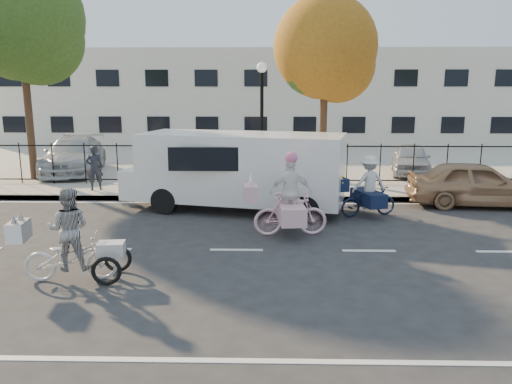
{
  "coord_description": "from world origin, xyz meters",
  "views": [
    {
      "loc": [
        0.68,
        -10.8,
        3.6
      ],
      "look_at": [
        0.42,
        1.2,
        1.1
      ],
      "focal_mm": 35.0,
      "sensor_mm": 36.0,
      "label": 1
    }
  ],
  "objects_px": {
    "lamppost": "(262,103)",
    "lot_car_a": "(74,155)",
    "gold_sedan": "(477,184)",
    "pedestrian": "(95,168)",
    "white_van": "(238,168)",
    "bull_bike": "(368,192)",
    "lot_car_c": "(211,152)",
    "unicorn_bike": "(289,205)",
    "zebra_trike": "(70,245)",
    "lot_car_d": "(411,159)"
  },
  "relations": [
    {
      "from": "lamppost",
      "to": "lot_car_a",
      "type": "distance_m",
      "value": 8.59
    },
    {
      "from": "gold_sedan",
      "to": "pedestrian",
      "type": "xyz_separation_m",
      "value": [
        -12.42,
        1.51,
        0.21
      ]
    },
    {
      "from": "white_van",
      "to": "gold_sedan",
      "type": "relative_size",
      "value": 1.66
    },
    {
      "from": "bull_bike",
      "to": "lot_car_c",
      "type": "relative_size",
      "value": 0.44
    },
    {
      "from": "unicorn_bike",
      "to": "lot_car_c",
      "type": "distance_m",
      "value": 10.01
    },
    {
      "from": "zebra_trike",
      "to": "lot_car_c",
      "type": "distance_m",
      "value": 12.67
    },
    {
      "from": "zebra_trike",
      "to": "bull_bike",
      "type": "xyz_separation_m",
      "value": [
        6.59,
        5.02,
        0.0
      ]
    },
    {
      "from": "zebra_trike",
      "to": "gold_sedan",
      "type": "distance_m",
      "value": 12.04
    },
    {
      "from": "zebra_trike",
      "to": "unicorn_bike",
      "type": "distance_m",
      "value": 5.24
    },
    {
      "from": "lamppost",
      "to": "unicorn_bike",
      "type": "height_order",
      "value": "lamppost"
    },
    {
      "from": "white_van",
      "to": "lot_car_d",
      "type": "bearing_deg",
      "value": 53.71
    },
    {
      "from": "white_van",
      "to": "lot_car_d",
      "type": "xyz_separation_m",
      "value": [
        6.74,
        5.76,
        -0.5
      ]
    },
    {
      "from": "zebra_trike",
      "to": "lot_car_c",
      "type": "bearing_deg",
      "value": -12.92
    },
    {
      "from": "unicorn_bike",
      "to": "white_van",
      "type": "height_order",
      "value": "white_van"
    },
    {
      "from": "lamppost",
      "to": "pedestrian",
      "type": "xyz_separation_m",
      "value": [
        -5.74,
        -0.79,
        -2.19
      ]
    },
    {
      "from": "unicorn_bike",
      "to": "lot_car_a",
      "type": "xyz_separation_m",
      "value": [
        -8.56,
        8.39,
        0.1
      ]
    },
    {
      "from": "zebra_trike",
      "to": "lot_car_d",
      "type": "distance_m",
      "value": 14.92
    },
    {
      "from": "gold_sedan",
      "to": "bull_bike",
      "type": "bearing_deg",
      "value": 115.35
    },
    {
      "from": "gold_sedan",
      "to": "lot_car_a",
      "type": "height_order",
      "value": "lot_car_a"
    },
    {
      "from": "zebra_trike",
      "to": "bull_bike",
      "type": "height_order",
      "value": "zebra_trike"
    },
    {
      "from": "lamppost",
      "to": "gold_sedan",
      "type": "relative_size",
      "value": 1.04
    },
    {
      "from": "unicorn_bike",
      "to": "lot_car_a",
      "type": "relative_size",
      "value": 0.42
    },
    {
      "from": "gold_sedan",
      "to": "lot_car_d",
      "type": "height_order",
      "value": "gold_sedan"
    },
    {
      "from": "unicorn_bike",
      "to": "lot_car_c",
      "type": "relative_size",
      "value": 0.47
    },
    {
      "from": "bull_bike",
      "to": "gold_sedan",
      "type": "relative_size",
      "value": 0.47
    },
    {
      "from": "unicorn_bike",
      "to": "lot_car_a",
      "type": "height_order",
      "value": "unicorn_bike"
    },
    {
      "from": "lamppost",
      "to": "white_van",
      "type": "height_order",
      "value": "lamppost"
    },
    {
      "from": "white_van",
      "to": "lot_car_c",
      "type": "height_order",
      "value": "white_van"
    },
    {
      "from": "zebra_trike",
      "to": "white_van",
      "type": "relative_size",
      "value": 0.31
    },
    {
      "from": "lamppost",
      "to": "lot_car_a",
      "type": "height_order",
      "value": "lamppost"
    },
    {
      "from": "lamppost",
      "to": "bull_bike",
      "type": "height_order",
      "value": "lamppost"
    },
    {
      "from": "lot_car_a",
      "to": "zebra_trike",
      "type": "bearing_deg",
      "value": -78.95
    },
    {
      "from": "lot_car_a",
      "to": "unicorn_bike",
      "type": "bearing_deg",
      "value": -53.95
    },
    {
      "from": "lot_car_a",
      "to": "white_van",
      "type": "bearing_deg",
      "value": -48.49
    },
    {
      "from": "lot_car_d",
      "to": "gold_sedan",
      "type": "bearing_deg",
      "value": -70.84
    },
    {
      "from": "lamppost",
      "to": "gold_sedan",
      "type": "height_order",
      "value": "lamppost"
    },
    {
      "from": "lamppost",
      "to": "unicorn_bike",
      "type": "distance_m",
      "value": 6.12
    },
    {
      "from": "lamppost",
      "to": "zebra_trike",
      "type": "bearing_deg",
      "value": -112.15
    },
    {
      "from": "bull_bike",
      "to": "lot_car_a",
      "type": "bearing_deg",
      "value": 42.6
    },
    {
      "from": "unicorn_bike",
      "to": "lot_car_d",
      "type": "xyz_separation_m",
      "value": [
        5.33,
        8.37,
        -0.01
      ]
    },
    {
      "from": "pedestrian",
      "to": "lot_car_c",
      "type": "relative_size",
      "value": 0.35
    },
    {
      "from": "pedestrian",
      "to": "lot_car_d",
      "type": "distance_m",
      "value": 12.33
    },
    {
      "from": "lamppost",
      "to": "unicorn_bike",
      "type": "relative_size",
      "value": 2.06
    },
    {
      "from": "bull_bike",
      "to": "lot_car_c",
      "type": "height_order",
      "value": "bull_bike"
    },
    {
      "from": "bull_bike",
      "to": "pedestrian",
      "type": "relative_size",
      "value": 1.26
    },
    {
      "from": "lot_car_c",
      "to": "unicorn_bike",
      "type": "bearing_deg",
      "value": -81.16
    },
    {
      "from": "zebra_trike",
      "to": "lot_car_c",
      "type": "xyz_separation_m",
      "value": [
        1.28,
        12.61,
        0.18
      ]
    },
    {
      "from": "lamppost",
      "to": "gold_sedan",
      "type": "bearing_deg",
      "value": -18.98
    },
    {
      "from": "pedestrian",
      "to": "lot_car_c",
      "type": "xyz_separation_m",
      "value": [
        3.49,
        4.74,
        -0.04
      ]
    },
    {
      "from": "zebra_trike",
      "to": "unicorn_bike",
      "type": "relative_size",
      "value": 1.0
    }
  ]
}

